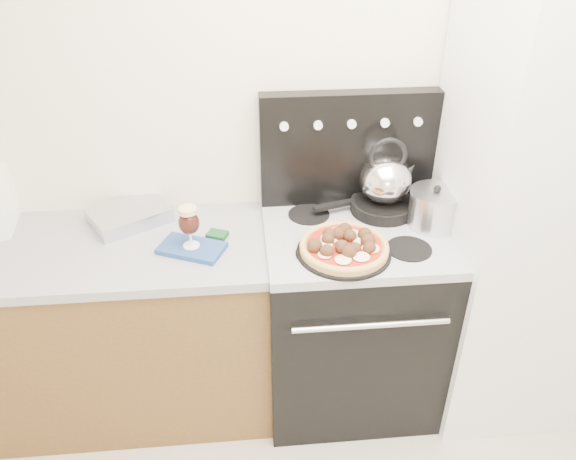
{
  "coord_description": "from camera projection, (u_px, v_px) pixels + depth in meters",
  "views": [
    {
      "loc": [
        -0.38,
        -0.75,
        2.16
      ],
      "look_at": [
        -0.22,
        1.05,
        1.02
      ],
      "focal_mm": 35.0,
      "sensor_mm": 36.0,
      "label": 1
    }
  ],
  "objects": [
    {
      "name": "pizza_pan",
      "position": [
        344.0,
        252.0,
        2.19
      ],
      "size": [
        0.43,
        0.43,
        0.01
      ],
      "primitive_type": "cylinder",
      "rotation": [
        0.0,
        0.0,
        -0.17
      ],
      "color": "black",
      "rests_on": "cooktop"
    },
    {
      "name": "beer_glass",
      "position": [
        189.0,
        227.0,
        2.18
      ],
      "size": [
        0.09,
        0.09,
        0.18
      ],
      "primitive_type": null,
      "rotation": [
        0.0,
        0.0,
        0.11
      ],
      "color": "black",
      "rests_on": "oven_mitt"
    },
    {
      "name": "oven_mitt",
      "position": [
        192.0,
        248.0,
        2.23
      ],
      "size": [
        0.29,
        0.24,
        0.02
      ],
      "primitive_type": "cube",
      "rotation": [
        0.0,
        0.0,
        -0.42
      ],
      "color": "navy",
      "rests_on": "countertop"
    },
    {
      "name": "skillet",
      "position": [
        383.0,
        206.0,
        2.45
      ],
      "size": [
        0.35,
        0.35,
        0.05
      ],
      "primitive_type": "cylinder",
      "rotation": [
        0.0,
        0.0,
        0.29
      ],
      "color": "black",
      "rests_on": "cooktop"
    },
    {
      "name": "countertop",
      "position": [
        87.0,
        250.0,
        2.28
      ],
      "size": [
        1.48,
        0.63,
        0.04
      ],
      "primitive_type": "cube",
      "color": "#97979C",
      "rests_on": "base_cabinet"
    },
    {
      "name": "pizza",
      "position": [
        344.0,
        245.0,
        2.17
      ],
      "size": [
        0.42,
        0.42,
        0.05
      ],
      "primitive_type": null,
      "rotation": [
        0.0,
        0.0,
        0.27
      ],
      "color": "#E4B76A",
      "rests_on": "pizza_pan"
    },
    {
      "name": "base_cabinet",
      "position": [
        106.0,
        332.0,
        2.52
      ],
      "size": [
        1.45,
        0.6,
        0.86
      ],
      "primitive_type": "cube",
      "color": "brown",
      "rests_on": "ground"
    },
    {
      "name": "cooktop",
      "position": [
        356.0,
        235.0,
        2.33
      ],
      "size": [
        0.76,
        0.65,
        0.04
      ],
      "primitive_type": "cube",
      "color": "#ADADB2",
      "rests_on": "stove_body"
    },
    {
      "name": "foil_sheet",
      "position": [
        130.0,
        215.0,
        2.41
      ],
      "size": [
        0.39,
        0.36,
        0.06
      ],
      "primitive_type": "cube",
      "rotation": [
        0.0,
        0.0,
        0.53
      ],
      "color": "white",
      "rests_on": "countertop"
    },
    {
      "name": "backguard",
      "position": [
        348.0,
        148.0,
        2.42
      ],
      "size": [
        0.76,
        0.08,
        0.5
      ],
      "primitive_type": "cube",
      "color": "black",
      "rests_on": "cooktop"
    },
    {
      "name": "stock_pot",
      "position": [
        434.0,
        209.0,
        2.32
      ],
      "size": [
        0.21,
        0.21,
        0.15
      ],
      "primitive_type": "cylinder",
      "rotation": [
        0.0,
        0.0,
        -0.03
      ],
      "color": "silver",
      "rests_on": "cooktop"
    },
    {
      "name": "fridge",
      "position": [
        523.0,
        220.0,
        2.34
      ],
      "size": [
        0.64,
        0.68,
        1.9
      ],
      "primitive_type": "cube",
      "color": "silver",
      "rests_on": "ground"
    },
    {
      "name": "tea_kettle",
      "position": [
        386.0,
        176.0,
        2.37
      ],
      "size": [
        0.23,
        0.23,
        0.25
      ],
      "primitive_type": null,
      "rotation": [
        0.0,
        0.0,
        -0.02
      ],
      "color": "white",
      "rests_on": "skillet"
    },
    {
      "name": "stove_body",
      "position": [
        350.0,
        319.0,
        2.58
      ],
      "size": [
        0.76,
        0.65,
        0.88
      ],
      "primitive_type": "cube",
      "color": "black",
      "rests_on": "ground"
    },
    {
      "name": "room_shell",
      "position": [
        402.0,
        310.0,
        1.4
      ],
      "size": [
        3.52,
        3.01,
        2.52
      ],
      "color": "#B8AD9E",
      "rests_on": "ground"
    }
  ]
}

